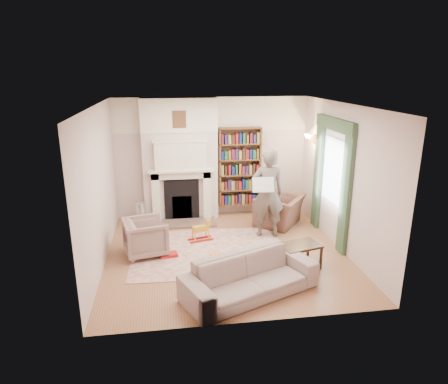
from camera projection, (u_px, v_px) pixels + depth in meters
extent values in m
plane|color=brown|center=(226.00, 253.00, 7.71)|extent=(4.50, 4.50, 0.00)
plane|color=white|center=(226.00, 105.00, 6.89)|extent=(4.50, 4.50, 0.00)
plane|color=beige|center=(212.00, 157.00, 9.43)|extent=(4.50, 0.00, 4.50)
plane|color=beige|center=(252.00, 229.00, 5.17)|extent=(4.50, 0.00, 4.50)
plane|color=beige|center=(99.00, 188.00, 6.99)|extent=(0.00, 4.50, 4.50)
plane|color=beige|center=(342.00, 178.00, 7.62)|extent=(0.00, 4.50, 4.50)
cube|color=beige|center=(180.00, 160.00, 9.16)|extent=(1.70, 0.35, 2.80)
cube|color=silver|center=(181.00, 171.00, 8.95)|extent=(1.47, 0.24, 0.05)
cube|color=black|center=(182.00, 200.00, 9.24)|extent=(0.80, 0.06, 0.96)
cube|color=silver|center=(180.00, 156.00, 8.87)|extent=(1.15, 0.18, 0.62)
cube|color=brown|center=(240.00, 167.00, 9.47)|extent=(1.00, 0.24, 1.85)
cube|color=silver|center=(333.00, 171.00, 7.98)|extent=(0.02, 0.90, 1.30)
cube|color=#2F4931|center=(346.00, 193.00, 7.38)|extent=(0.07, 0.32, 2.40)
cube|color=#2F4931|center=(318.00, 174.00, 8.71)|extent=(0.07, 0.32, 2.40)
cube|color=#2F4931|center=(335.00, 124.00, 7.70)|extent=(0.09, 1.70, 0.24)
cube|color=beige|center=(207.00, 251.00, 7.75)|extent=(2.93, 2.30, 0.01)
imported|color=#4F342A|center=(279.00, 210.00, 9.04)|extent=(1.35, 1.37, 0.67)
imported|color=#A39386|center=(146.00, 237.00, 7.55)|extent=(0.92, 0.91, 0.70)
imported|color=#BAB099|center=(250.00, 276.00, 6.20)|extent=(2.30, 1.61, 0.63)
imported|color=#5B5049|center=(268.00, 193.00, 8.24)|extent=(0.71, 0.49, 1.88)
cube|color=silver|center=(263.00, 185.00, 7.95)|extent=(0.44, 0.15, 0.29)
cylinder|color=#B6BABF|center=(141.00, 214.00, 8.96)|extent=(0.27, 0.27, 0.55)
cube|color=#BCC746|center=(216.00, 261.00, 7.32)|extent=(0.39, 0.39, 0.03)
cube|color=#AE1315|center=(169.00, 255.00, 7.54)|extent=(0.36, 0.27, 0.05)
cube|color=red|center=(217.00, 254.00, 7.59)|extent=(0.29, 0.27, 0.02)
cube|color=red|center=(247.00, 263.00, 7.26)|extent=(0.28, 0.23, 0.02)
cube|color=red|center=(239.00, 259.00, 7.38)|extent=(0.30, 0.28, 0.02)
cube|color=red|center=(234.00, 268.00, 7.09)|extent=(0.28, 0.30, 0.02)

